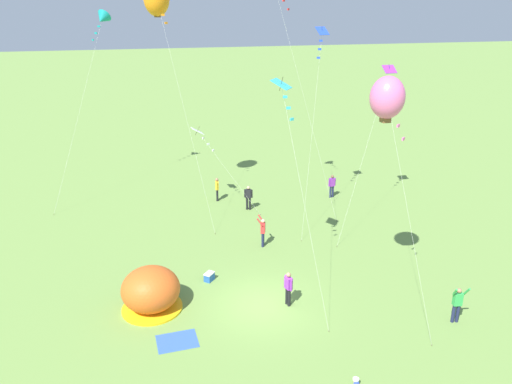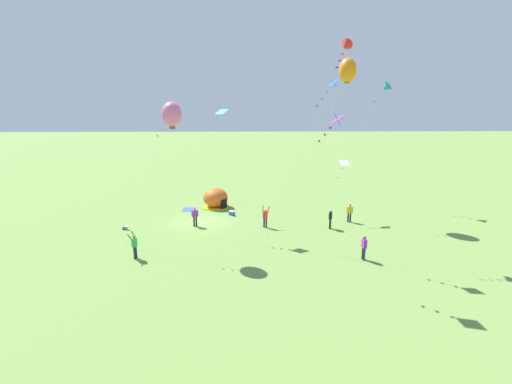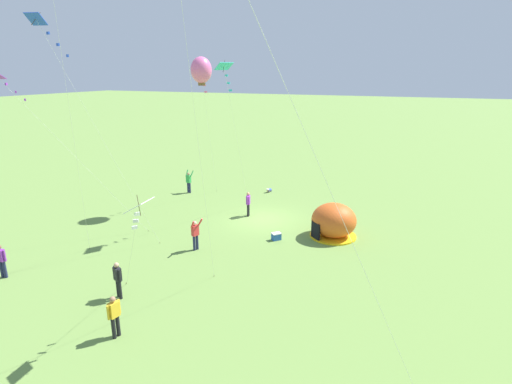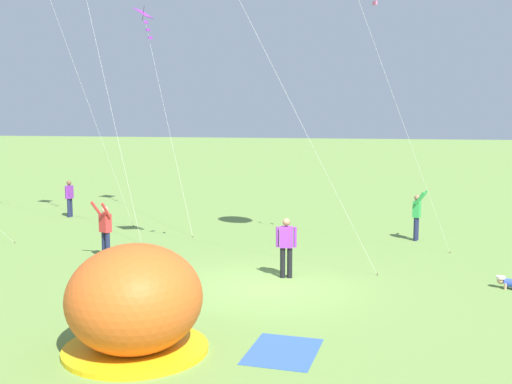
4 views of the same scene
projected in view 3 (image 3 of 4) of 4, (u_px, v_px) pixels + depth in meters
The scene contains 16 objects.
ground_plane at pixel (263, 219), 27.19m from camera, with size 300.00×300.00×0.00m, color olive.
popup_tent at pixel (334, 221), 24.11m from camera, with size 2.81×2.81×2.10m.
picnic_blanket at pixel (329, 220), 27.11m from camera, with size 1.70×1.30×0.01m, color #3359A5.
cooler_box at pixel (276, 236), 23.83m from camera, with size 0.63×0.64×0.44m.
toddler_crawling at pixel (269, 190), 33.29m from camera, with size 0.33×0.55×0.32m.
person_flying_kite at pixel (189, 181), 32.91m from camera, with size 0.67×0.53×1.89m.
person_with_toddler at pixel (114, 315), 14.88m from camera, with size 0.30×0.58×1.72m.
person_strolling at pixel (248, 203), 27.58m from camera, with size 0.32×0.58×1.72m.
person_near_tent at pixel (1, 259), 19.26m from camera, with size 0.59×0.29×1.72m.
person_center_field at pixel (118, 278), 17.50m from camera, with size 0.55×0.37×1.72m.
person_arms_raised at pixel (195, 233), 22.27m from camera, with size 0.62×0.71×1.89m.
kite_cyan at pixel (225, 72), 23.10m from camera, with size 1.35×5.67×10.31m.
kite_purple at pixel (3, 82), 20.36m from camera, with size 5.45×5.04×9.84m.
kite_blue at pixel (46, 33), 17.53m from camera, with size 2.88×4.57×12.11m.
kite_pink at pixel (201, 70), 27.13m from camera, with size 1.79×4.39×10.65m.
kite_white at pixel (138, 210), 13.71m from camera, with size 4.05×3.44×5.66m.
Camera 3 is at (-9.38, 23.70, 9.65)m, focal length 28.00 mm.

